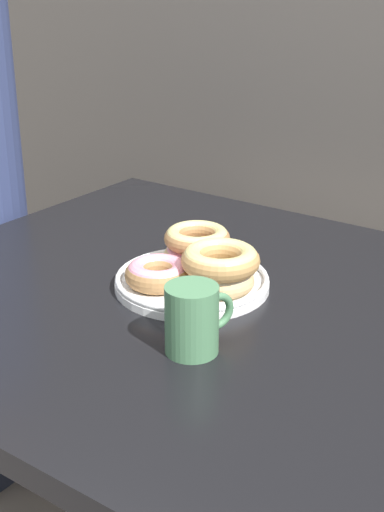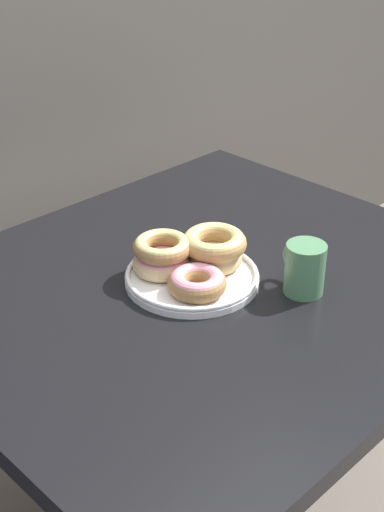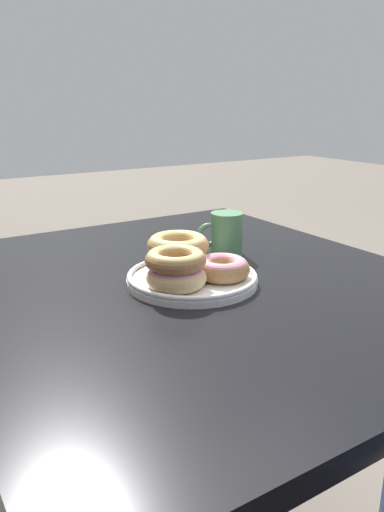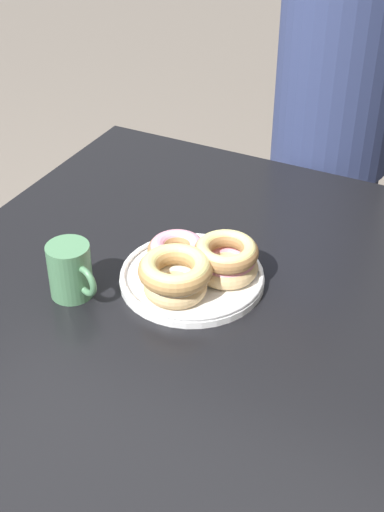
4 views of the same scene
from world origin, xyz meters
name	(u,v)px [view 3 (image 3 of 4)]	position (x,y,z in m)	size (l,w,h in m)	color
ground_plane	(289,502)	(0.00, 0.00, 0.00)	(14.00, 14.00, 0.00)	#70665B
dining_table	(192,311)	(0.00, 0.34, 0.69)	(1.12, 0.97, 0.77)	black
donut_plate	(188,265)	(-0.02, 0.36, 0.81)	(0.29, 0.28, 0.09)	white
coffee_mug	(226,233)	(0.11, 0.17, 0.82)	(0.08, 0.11, 0.11)	#4C7F56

